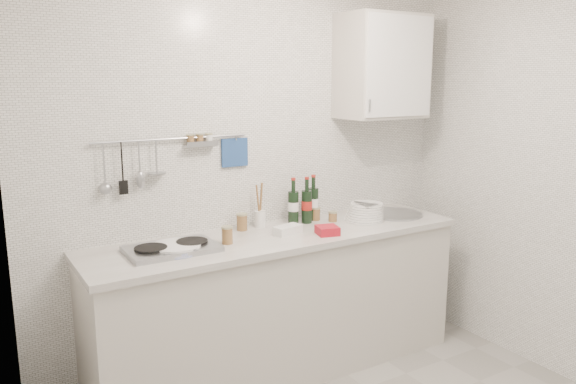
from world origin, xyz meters
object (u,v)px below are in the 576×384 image
at_px(plate_stack_sink, 365,212).
at_px(wine_bottles, 305,200).
at_px(wall_cabinet, 383,67).
at_px(plate_stack_hob, 175,248).
at_px(utensil_crock, 260,217).

bearing_deg(plate_stack_sink, wine_bottles, 156.32).
xyz_separation_m(wall_cabinet, plate_stack_hob, (-1.59, -0.14, -1.01)).
xyz_separation_m(plate_stack_sink, wine_bottles, (-0.38, 0.17, 0.10)).
relative_size(plate_stack_sink, wine_bottles, 0.93).
xyz_separation_m(wall_cabinet, plate_stack_sink, (-0.22, -0.13, -0.98)).
height_order(wall_cabinet, wine_bottles, wall_cabinet).
bearing_deg(wine_bottles, plate_stack_sink, -23.68).
relative_size(wall_cabinet, plate_stack_hob, 2.37).
distance_m(plate_stack_hob, wine_bottles, 1.00).
height_order(plate_stack_hob, plate_stack_sink, plate_stack_sink).
relative_size(plate_stack_hob, plate_stack_sink, 1.02).
relative_size(wall_cabinet, plate_stack_sink, 2.42).
xyz_separation_m(plate_stack_hob, wine_bottles, (0.98, 0.18, 0.13)).
distance_m(plate_stack_sink, utensil_crock, 0.73).
distance_m(wall_cabinet, wine_bottles, 1.07).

